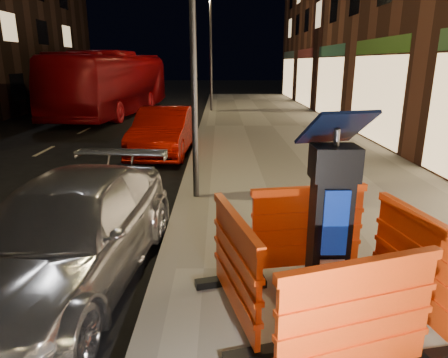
{
  "coord_description": "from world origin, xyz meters",
  "views": [
    {
      "loc": [
        0.74,
        -4.77,
        2.8
      ],
      "look_at": [
        0.8,
        1.0,
        1.1
      ],
      "focal_mm": 32.0,
      "sensor_mm": 36.0,
      "label": 1
    }
  ],
  "objects_px": {
    "parking_kiosk": "(330,226)",
    "car_red": "(165,154)",
    "barrier_back": "(307,231)",
    "barrier_kerbside": "(235,268)",
    "barrier_front": "(356,325)",
    "barrier_bldgside": "(417,267)",
    "bus_doubledecker": "(116,115)",
    "car_silver": "(73,281)"
  },
  "relations": [
    {
      "from": "parking_kiosk",
      "to": "car_red",
      "type": "bearing_deg",
      "value": 95.77
    },
    {
      "from": "parking_kiosk",
      "to": "barrier_back",
      "type": "relative_size",
      "value": 1.4
    },
    {
      "from": "barrier_kerbside",
      "to": "barrier_back",
      "type": "bearing_deg",
      "value": -59.45
    },
    {
      "from": "barrier_front",
      "to": "barrier_bldgside",
      "type": "xyz_separation_m",
      "value": [
        0.95,
        0.95,
        0.0
      ]
    },
    {
      "from": "barrier_front",
      "to": "barrier_kerbside",
      "type": "xyz_separation_m",
      "value": [
        -0.95,
        0.95,
        0.0
      ]
    },
    {
      "from": "parking_kiosk",
      "to": "barrier_front",
      "type": "bearing_deg",
      "value": -102.45
    },
    {
      "from": "car_red",
      "to": "bus_doubledecker",
      "type": "height_order",
      "value": "bus_doubledecker"
    },
    {
      "from": "parking_kiosk",
      "to": "barrier_kerbside",
      "type": "relative_size",
      "value": 1.4
    },
    {
      "from": "barrier_kerbside",
      "to": "bus_doubledecker",
      "type": "bearing_deg",
      "value": 3.26
    },
    {
      "from": "barrier_back",
      "to": "car_silver",
      "type": "distance_m",
      "value": 3.16
    },
    {
      "from": "car_silver",
      "to": "car_red",
      "type": "bearing_deg",
      "value": 94.2
    },
    {
      "from": "barrier_back",
      "to": "bus_doubledecker",
      "type": "relative_size",
      "value": 0.13
    },
    {
      "from": "barrier_front",
      "to": "barrier_back",
      "type": "xyz_separation_m",
      "value": [
        0.0,
        1.9,
        0.0
      ]
    },
    {
      "from": "parking_kiosk",
      "to": "car_silver",
      "type": "relative_size",
      "value": 0.45
    },
    {
      "from": "car_silver",
      "to": "barrier_kerbside",
      "type": "bearing_deg",
      "value": -19.23
    },
    {
      "from": "barrier_back",
      "to": "barrier_bldgside",
      "type": "bearing_deg",
      "value": -54.45
    },
    {
      "from": "barrier_bldgside",
      "to": "car_red",
      "type": "height_order",
      "value": "barrier_bldgside"
    },
    {
      "from": "barrier_kerbside",
      "to": "bus_doubledecker",
      "type": "relative_size",
      "value": 0.13
    },
    {
      "from": "parking_kiosk",
      "to": "barrier_kerbside",
      "type": "distance_m",
      "value": 1.06
    },
    {
      "from": "barrier_front",
      "to": "barrier_kerbside",
      "type": "bearing_deg",
      "value": 117.55
    },
    {
      "from": "bus_doubledecker",
      "to": "parking_kiosk",
      "type": "bearing_deg",
      "value": -64.16
    },
    {
      "from": "car_silver",
      "to": "car_red",
      "type": "distance_m",
      "value": 7.67
    },
    {
      "from": "barrier_kerbside",
      "to": "car_silver",
      "type": "height_order",
      "value": "barrier_kerbside"
    },
    {
      "from": "barrier_back",
      "to": "barrier_kerbside",
      "type": "height_order",
      "value": "same"
    },
    {
      "from": "parking_kiosk",
      "to": "bus_doubledecker",
      "type": "relative_size",
      "value": 0.18
    },
    {
      "from": "barrier_front",
      "to": "barrier_kerbside",
      "type": "relative_size",
      "value": 1.0
    },
    {
      "from": "car_red",
      "to": "bus_doubledecker",
      "type": "distance_m",
      "value": 10.58
    },
    {
      "from": "bus_doubledecker",
      "to": "barrier_back",
      "type": "bearing_deg",
      "value": -63.16
    },
    {
      "from": "barrier_back",
      "to": "car_silver",
      "type": "height_order",
      "value": "barrier_back"
    },
    {
      "from": "barrier_kerbside",
      "to": "car_red",
      "type": "relative_size",
      "value": 0.34
    },
    {
      "from": "barrier_front",
      "to": "barrier_bldgside",
      "type": "distance_m",
      "value": 1.34
    },
    {
      "from": "car_red",
      "to": "barrier_bldgside",
      "type": "bearing_deg",
      "value": -63.53
    },
    {
      "from": "barrier_kerbside",
      "to": "barrier_bldgside",
      "type": "bearing_deg",
      "value": -104.45
    },
    {
      "from": "barrier_back",
      "to": "barrier_front",
      "type": "bearing_deg",
      "value": -99.45
    },
    {
      "from": "barrier_bldgside",
      "to": "car_silver",
      "type": "xyz_separation_m",
      "value": [
        -4.02,
        0.99,
        -0.74
      ]
    },
    {
      "from": "parking_kiosk",
      "to": "barrier_bldgside",
      "type": "height_order",
      "value": "parking_kiosk"
    },
    {
      "from": "barrier_bldgside",
      "to": "car_red",
      "type": "xyz_separation_m",
      "value": [
        -3.8,
        8.66,
        -0.74
      ]
    },
    {
      "from": "car_silver",
      "to": "barrier_bldgside",
      "type": "bearing_deg",
      "value": -8.02
    },
    {
      "from": "barrier_kerbside",
      "to": "car_silver",
      "type": "relative_size",
      "value": 0.32
    },
    {
      "from": "barrier_kerbside",
      "to": "parking_kiosk",
      "type": "bearing_deg",
      "value": -104.45
    },
    {
      "from": "barrier_front",
      "to": "barrier_back",
      "type": "height_order",
      "value": "same"
    },
    {
      "from": "parking_kiosk",
      "to": "bus_doubledecker",
      "type": "xyz_separation_m",
      "value": [
        -6.85,
        18.46,
        -1.2
      ]
    }
  ]
}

